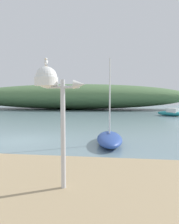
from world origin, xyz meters
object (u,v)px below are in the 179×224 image
sailboat_near_shore (109,138)px  mast_structure (50,87)px  seagull_on_radar (46,61)px  motorboat_far_right (171,113)px

sailboat_near_shore → mast_structure: bearing=-102.9°
seagull_on_radar → sailboat_near_shore: (1.44, 5.88, -3.11)m
mast_structure → sailboat_near_shore: bearing=77.1°
mast_structure → motorboat_far_right: bearing=68.8°
seagull_on_radar → motorboat_far_right: size_ratio=0.07×
seagull_on_radar → sailboat_near_shore: 6.81m
mast_structure → motorboat_far_right: size_ratio=0.83×
mast_structure → seagull_on_radar: size_ratio=11.21×
mast_structure → motorboat_far_right: (9.29, 23.98, -2.38)m
seagull_on_radar → sailboat_near_shore: bearing=76.2°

